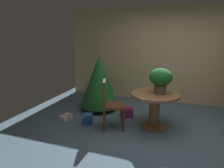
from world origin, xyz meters
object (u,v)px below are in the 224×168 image
Objects in this scene: round_dining_table at (155,104)px; gift_box_purple at (127,112)px; flower_vase at (161,78)px; holiday_tree at (99,81)px; gift_box_cream at (66,117)px; gift_box_blue at (88,118)px; wooden_chair_left at (110,102)px.

gift_box_purple is at bearing 152.11° from round_dining_table.
flower_vase is 1.64m from holiday_tree.
gift_box_purple reaches higher than gift_box_cream.
gift_box_cream is at bearing -178.05° from gift_box_blue.
flower_vase is 1.60× the size of gift_box_cream.
gift_box_cream is at bearing -153.84° from gift_box_purple.
wooden_chair_left is 3.17× the size of gift_box_cream.
wooden_chair_left reaches higher than round_dining_table.
round_dining_table is 3.06× the size of gift_box_cream.
flower_vase is 0.36× the size of holiday_tree.
wooden_chair_left is 0.70m from gift_box_blue.
holiday_tree is at bearing 163.16° from gift_box_purple.
gift_box_blue is at bearing -139.51° from gift_box_purple.
gift_box_cream is at bearing -119.23° from holiday_tree.
gift_box_cream is (-2.00, -0.32, -0.97)m from flower_vase.
wooden_chair_left is (-0.85, -0.31, 0.04)m from round_dining_table.
holiday_tree reaches higher than gift_box_purple.
round_dining_table is 0.86m from gift_box_purple.
wooden_chair_left reaches higher than gift_box_purple.
holiday_tree reaches higher than gift_box_cream.
flower_vase is 1.11m from wooden_chair_left.
flower_vase is 0.50× the size of wooden_chair_left.
gift_box_blue is at bearing -168.39° from flower_vase.
flower_vase reaches higher than wooden_chair_left.
holiday_tree is 3.83× the size of gift_box_blue.
round_dining_table is 0.69× the size of holiday_tree.
gift_box_blue is 0.92m from gift_box_purple.
wooden_chair_left is at bearing -158.41° from flower_vase.
flower_vase reaches higher than gift_box_cream.
gift_box_purple is at bearing 158.50° from flower_vase.
holiday_tree is at bearing 123.73° from wooden_chair_left.
gift_box_purple is (0.70, 0.60, 0.02)m from gift_box_blue.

